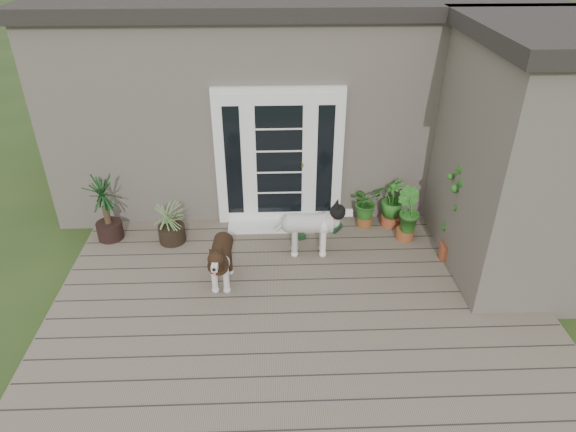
{
  "coord_description": "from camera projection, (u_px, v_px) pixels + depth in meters",
  "views": [
    {
      "loc": [
        -0.33,
        -4.35,
        4.36
      ],
      "look_at": [
        -0.1,
        1.75,
        0.7
      ],
      "focal_mm": 31.84,
      "sensor_mm": 36.0,
      "label": 1
    }
  ],
  "objects": [
    {
      "name": "herb_a",
      "position": [
        366.0,
        208.0,
        7.85
      ],
      "size": [
        0.67,
        0.67,
        0.61
      ],
      "primitive_type": "imported",
      "rotation": [
        0.0,
        0.0,
        0.64
      ],
      "color": "#164F1C",
      "rests_on": "deck"
    },
    {
      "name": "house_wing",
      "position": [
        522.0,
        165.0,
        6.56
      ],
      "size": [
        1.6,
        2.4,
        3.1
      ],
      "primitive_type": "cube",
      "color": "#665E54",
      "rests_on": "ground"
    },
    {
      "name": "door_unit",
      "position": [
        279.0,
        158.0,
        7.59
      ],
      "size": [
        1.9,
        0.14,
        2.15
      ],
      "primitive_type": "cube",
      "color": "white",
      "rests_on": "deck"
    },
    {
      "name": "sapling",
      "position": [
        459.0,
        207.0,
        6.83
      ],
      "size": [
        0.55,
        0.55,
        1.65
      ],
      "primitive_type": null,
      "rotation": [
        0.0,
        0.0,
        -0.16
      ],
      "color": "#1A5B1E",
      "rests_on": "deck"
    },
    {
      "name": "clog_right",
      "position": [
        336.0,
        228.0,
        7.86
      ],
      "size": [
        0.26,
        0.29,
        0.08
      ],
      "primitive_type": null,
      "rotation": [
        0.0,
        0.0,
        -0.65
      ],
      "color": "#14331B",
      "rests_on": "deck"
    },
    {
      "name": "white_dog",
      "position": [
        309.0,
        231.0,
        7.18
      ],
      "size": [
        0.89,
        0.4,
        0.73
      ],
      "primitive_type": null,
      "rotation": [
        0.0,
        0.0,
        -1.6
      ],
      "color": "white",
      "rests_on": "deck"
    },
    {
      "name": "brindle_dog",
      "position": [
        222.0,
        261.0,
        6.59
      ],
      "size": [
        0.4,
        0.85,
        0.69
      ],
      "primitive_type": null,
      "rotation": [
        0.0,
        0.0,
        3.09
      ],
      "color": "#332012",
      "rests_on": "deck"
    },
    {
      "name": "roof_wing",
      "position": [
        556.0,
        31.0,
        5.71
      ],
      "size": [
        1.8,
        2.6,
        0.2
      ],
      "primitive_type": "cube",
      "color": "#2D2826",
      "rests_on": "house_wing"
    },
    {
      "name": "herb_c",
      "position": [
        392.0,
        207.0,
        7.86
      ],
      "size": [
        0.44,
        0.44,
        0.64
      ],
      "primitive_type": "imported",
      "rotation": [
        0.0,
        0.0,
        4.79
      ],
      "color": "#244D16",
      "rests_on": "deck"
    },
    {
      "name": "deck",
      "position": [
        300.0,
        316.0,
        6.29
      ],
      "size": [
        6.2,
        4.6,
        0.12
      ],
      "primitive_type": "cube",
      "color": "#6B5B4C",
      "rests_on": "ground"
    },
    {
      "name": "clog_left",
      "position": [
        299.0,
        233.0,
        7.73
      ],
      "size": [
        0.25,
        0.36,
        0.1
      ],
      "primitive_type": null,
      "rotation": [
        0.0,
        0.0,
        0.34
      ],
      "color": "#163819",
      "rests_on": "deck"
    },
    {
      "name": "door_step",
      "position": [
        280.0,
        225.0,
        7.95
      ],
      "size": [
        1.6,
        0.4,
        0.05
      ],
      "primitive_type": "cube",
      "color": "white",
      "rests_on": "deck"
    },
    {
      "name": "spider_plant",
      "position": [
        170.0,
        221.0,
        7.44
      ],
      "size": [
        0.83,
        0.83,
        0.7
      ],
      "primitive_type": null,
      "rotation": [
        0.0,
        0.0,
        -0.33
      ],
      "color": "#8E9D61",
      "rests_on": "deck"
    },
    {
      "name": "herb_b",
      "position": [
        406.0,
        221.0,
        7.53
      ],
      "size": [
        0.56,
        0.56,
        0.6
      ],
      "primitive_type": "imported",
      "rotation": [
        0.0,
        0.0,
        2.2
      ],
      "color": "#1C651C",
      "rests_on": "deck"
    },
    {
      "name": "house_main",
      "position": [
        288.0,
        93.0,
        9.17
      ],
      "size": [
        7.4,
        4.0,
        3.1
      ],
      "primitive_type": "cube",
      "color": "#665E54",
      "rests_on": "ground"
    },
    {
      "name": "yucca",
      "position": [
        105.0,
        208.0,
        7.43
      ],
      "size": [
        0.83,
        0.83,
        1.04
      ],
      "primitive_type": null,
      "rotation": [
        0.0,
        0.0,
        0.18
      ],
      "color": "black",
      "rests_on": "deck"
    }
  ]
}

